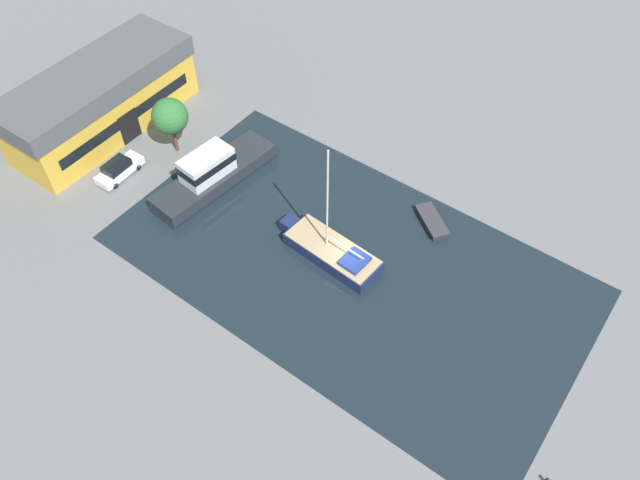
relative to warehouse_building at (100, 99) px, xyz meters
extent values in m
plane|color=slate|center=(-0.08, -29.76, -3.34)|extent=(440.00, 440.00, 0.00)
cube|color=black|center=(-0.08, -29.76, -3.34)|extent=(21.74, 38.86, 0.01)
cube|color=gold|center=(0.00, 0.00, -1.03)|extent=(19.33, 7.43, 4.63)
cube|color=#474C51|center=(0.00, 0.00, 2.27)|extent=(19.91, 7.65, 1.98)
cube|color=black|center=(0.07, -3.55, -1.72)|extent=(2.30, 0.10, 3.24)
cube|color=black|center=(0.07, -3.54, -0.80)|extent=(16.32, 0.35, 1.16)
cylinder|color=brown|center=(1.56, -8.22, -1.90)|extent=(0.32, 0.32, 2.88)
sphere|color=#2D6B33|center=(1.56, -8.22, 0.82)|extent=(3.44, 3.44, 3.44)
cube|color=silver|center=(-4.16, -6.49, -2.68)|extent=(4.86, 2.01, 0.76)
cube|color=black|center=(-4.35, -6.50, -1.96)|extent=(2.55, 1.69, 0.69)
cube|color=black|center=(-3.10, -6.45, -1.99)|extent=(0.10, 1.44, 0.55)
cylinder|color=black|center=(-2.72, -5.63, -3.04)|extent=(0.61, 0.23, 0.60)
cylinder|color=black|center=(-2.65, -7.23, -3.04)|extent=(0.61, 0.23, 0.60)
cylinder|color=black|center=(-5.68, -5.76, -3.04)|extent=(0.61, 0.23, 0.60)
cylinder|color=black|center=(-5.61, -7.36, -3.04)|extent=(0.61, 0.23, 0.60)
cube|color=#19234C|center=(-0.25, -28.28, -2.78)|extent=(3.76, 8.69, 1.12)
cube|color=#19234C|center=(0.09, -23.45, -2.78)|extent=(1.51, 1.30, 1.12)
cube|color=tan|center=(-0.25, -28.28, -2.17)|extent=(3.61, 8.35, 0.08)
cylinder|color=silver|center=(-0.20, -27.65, 3.04)|extent=(0.16, 0.16, 10.35)
cylinder|color=silver|center=(-0.34, -29.56, -1.03)|extent=(0.39, 3.82, 0.12)
cube|color=navy|center=(-0.41, -30.61, -1.98)|extent=(2.35, 2.02, 0.30)
cube|color=#23282D|center=(0.48, -14.28, -2.63)|extent=(12.99, 4.73, 1.41)
cube|color=black|center=(0.48, -14.28, -3.20)|extent=(13.12, 4.81, 0.18)
cube|color=silver|center=(-0.16, -14.22, -0.75)|extent=(5.05, 2.98, 2.35)
cube|color=black|center=(-0.16, -14.22, -0.51)|extent=(5.16, 3.06, 0.75)
cube|color=#23282D|center=(7.98, -33.14, -3.07)|extent=(3.49, 4.02, 0.52)
cube|color=#333338|center=(7.98, -33.14, -2.77)|extent=(3.65, 4.20, 0.08)
sphere|color=black|center=(-7.24, -50.41, -2.84)|extent=(0.27, 0.27, 0.27)
camera|label=1|loc=(-27.15, -46.89, 37.89)|focal=35.00mm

